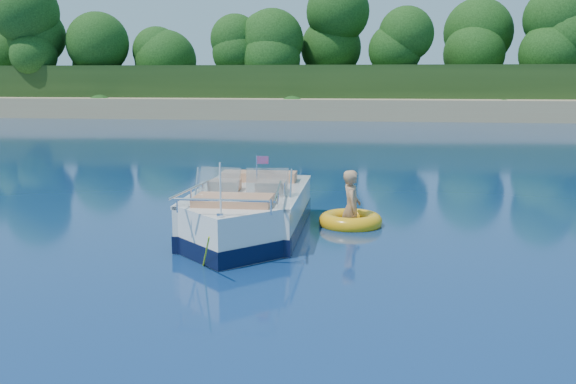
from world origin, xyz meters
name	(u,v)px	position (x,y,z in m)	size (l,w,h in m)	color
ground	(347,243)	(0.00, 0.00, 0.00)	(160.00, 160.00, 0.00)	#0B284F
shoreline	(376,96)	(0.00, 63.77, 0.98)	(170.00, 59.00, 6.00)	tan
treeline	(376,46)	(0.04, 41.01, 5.55)	(150.00, 7.12, 8.19)	black
motorboat	(247,216)	(-1.99, 0.35, 0.38)	(2.17, 5.86, 1.95)	white
tow_tube	(350,221)	(-0.01, 1.47, 0.09)	(1.75, 1.75, 0.35)	#FFAE10
boy	(351,225)	(-0.01, 1.48, 0.00)	(0.60, 0.40, 1.66)	tan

